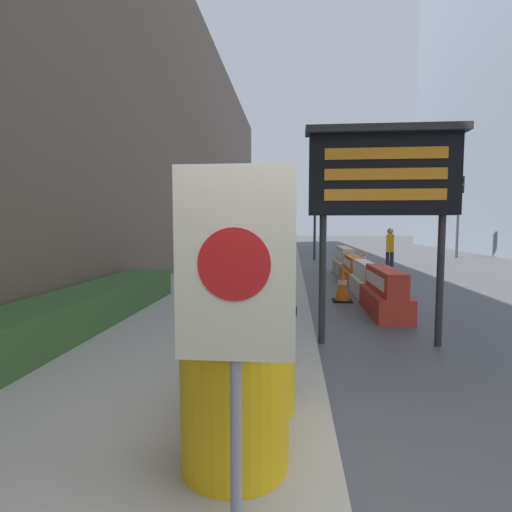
# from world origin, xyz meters

# --- Properties ---
(sidewalk_left) EXTENTS (4.18, 56.00, 0.13)m
(sidewalk_left) POSITION_xyz_m (-2.09, 0.00, 0.07)
(sidewalk_left) COLOR gray
(sidewalk_left) RESTS_ON ground_plane
(building_left_facade) EXTENTS (0.40, 50.40, 10.49)m
(building_left_facade) POSITION_xyz_m (-4.38, 9.80, 5.24)
(building_left_facade) COLOR brown
(building_left_facade) RESTS_ON ground_plane
(hedge_strip) EXTENTS (0.90, 6.02, 0.56)m
(hedge_strip) POSITION_xyz_m (-3.58, 3.72, 0.41)
(hedge_strip) COLOR #335628
(hedge_strip) RESTS_ON sidewalk_left
(barrel_drum_foreground) EXTENTS (0.74, 0.74, 0.89)m
(barrel_drum_foreground) POSITION_xyz_m (-0.71, 0.32, 0.58)
(barrel_drum_foreground) COLOR yellow
(barrel_drum_foreground) RESTS_ON sidewalk_left
(barrel_drum_middle) EXTENTS (0.74, 0.74, 0.89)m
(barrel_drum_middle) POSITION_xyz_m (-0.67, 1.13, 0.58)
(barrel_drum_middle) COLOR yellow
(barrel_drum_middle) RESTS_ON sidewalk_left
(warning_sign) EXTENTS (0.60, 0.08, 1.88)m
(warning_sign) POSITION_xyz_m (-0.62, -0.27, 1.41)
(warning_sign) COLOR gray
(warning_sign) RESTS_ON sidewalk_left
(message_board) EXTENTS (2.17, 0.36, 3.06)m
(message_board) POSITION_xyz_m (0.91, 3.57, 2.39)
(message_board) COLOR #28282B
(message_board) RESTS_ON ground_plane
(jersey_barrier_red_striped) EXTENTS (0.63, 1.98, 0.88)m
(jersey_barrier_red_striped) POSITION_xyz_m (1.44, 5.60, 0.39)
(jersey_barrier_red_striped) COLOR red
(jersey_barrier_red_striped) RESTS_ON ground_plane
(jersey_barrier_white) EXTENTS (0.54, 1.76, 0.81)m
(jersey_barrier_white) POSITION_xyz_m (1.44, 7.72, 0.36)
(jersey_barrier_white) COLOR silver
(jersey_barrier_white) RESTS_ON ground_plane
(jersey_barrier_orange_near) EXTENTS (0.57, 1.71, 0.80)m
(jersey_barrier_orange_near) POSITION_xyz_m (1.44, 9.64, 0.35)
(jersey_barrier_orange_near) COLOR orange
(jersey_barrier_orange_near) RESTS_ON ground_plane
(jersey_barrier_cream) EXTENTS (0.59, 2.07, 0.94)m
(jersey_barrier_cream) POSITION_xyz_m (1.44, 11.71, 0.41)
(jersey_barrier_cream) COLOR beige
(jersey_barrier_cream) RESTS_ON ground_plane
(traffic_cone_near) EXTENTS (0.40, 0.40, 0.72)m
(traffic_cone_near) POSITION_xyz_m (2.09, 14.35, 0.35)
(traffic_cone_near) COLOR black
(traffic_cone_near) RESTS_ON ground_plane
(traffic_cone_mid) EXTENTS (0.42, 0.42, 0.74)m
(traffic_cone_mid) POSITION_xyz_m (0.78, 6.79, 0.36)
(traffic_cone_mid) COLOR black
(traffic_cone_mid) RESTS_ON ground_plane
(traffic_cone_far) EXTENTS (0.35, 0.35, 0.63)m
(traffic_cone_far) POSITION_xyz_m (2.60, 14.52, 0.31)
(traffic_cone_far) COLOR black
(traffic_cone_far) RESTS_ON ground_plane
(traffic_light_near_curb) EXTENTS (0.28, 0.45, 3.83)m
(traffic_light_near_curb) POSITION_xyz_m (0.74, 17.35, 2.78)
(traffic_light_near_curb) COLOR #2D2D30
(traffic_light_near_curb) RESTS_ON ground_plane
(traffic_light_far_side) EXTENTS (0.28, 0.45, 4.15)m
(traffic_light_far_side) POSITION_xyz_m (8.12, 19.13, 3.00)
(traffic_light_far_side) COLOR #2D2D30
(traffic_light_far_side) RESTS_ON ground_plane
(pedestrian_worker) EXTENTS (0.34, 0.47, 1.60)m
(pedestrian_worker) POSITION_xyz_m (3.03, 11.95, 0.95)
(pedestrian_worker) COLOR #23283D
(pedestrian_worker) RESTS_ON ground_plane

